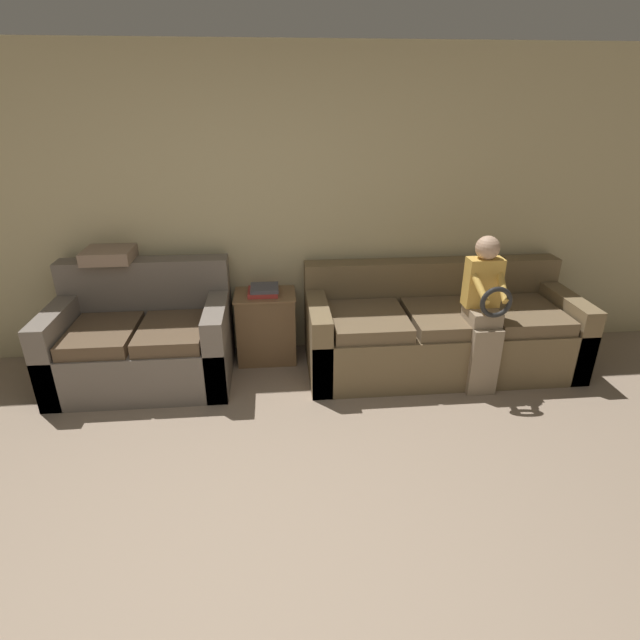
{
  "coord_description": "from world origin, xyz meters",
  "views": [
    {
      "loc": [
        0.19,
        -1.5,
        2.15
      ],
      "look_at": [
        0.48,
        1.63,
        0.74
      ],
      "focal_mm": 28.0,
      "sensor_mm": 36.0,
      "label": 1
    }
  ],
  "objects_px": {
    "side_shelf": "(266,326)",
    "throw_pillow": "(110,254)",
    "couch_main": "(439,331)",
    "couch_side": "(144,341)",
    "child_left_seated": "(484,307)",
    "book_stack": "(264,290)"
  },
  "relations": [
    {
      "from": "throw_pillow",
      "to": "child_left_seated",
      "type": "bearing_deg",
      "value": -13.11
    },
    {
      "from": "couch_main",
      "to": "book_stack",
      "type": "bearing_deg",
      "value": 171.22
    },
    {
      "from": "couch_main",
      "to": "book_stack",
      "type": "height_order",
      "value": "couch_main"
    },
    {
      "from": "side_shelf",
      "to": "throw_pillow",
      "type": "bearing_deg",
      "value": 177.02
    },
    {
      "from": "child_left_seated",
      "to": "side_shelf",
      "type": "xyz_separation_m",
      "value": [
        -1.68,
        0.62,
        -0.37
      ]
    },
    {
      "from": "book_stack",
      "to": "throw_pillow",
      "type": "xyz_separation_m",
      "value": [
        -1.23,
        0.07,
        0.33
      ]
    },
    {
      "from": "child_left_seated",
      "to": "throw_pillow",
      "type": "bearing_deg",
      "value": 166.89
    },
    {
      "from": "book_stack",
      "to": "couch_side",
      "type": "bearing_deg",
      "value": -166.93
    },
    {
      "from": "child_left_seated",
      "to": "throw_pillow",
      "type": "distance_m",
      "value": 3.01
    },
    {
      "from": "couch_main",
      "to": "side_shelf",
      "type": "relative_size",
      "value": 3.66
    },
    {
      "from": "couch_main",
      "to": "book_stack",
      "type": "xyz_separation_m",
      "value": [
        -1.49,
        0.23,
        0.34
      ]
    },
    {
      "from": "child_left_seated",
      "to": "book_stack",
      "type": "xyz_separation_m",
      "value": [
        -1.69,
        0.61,
        -0.03
      ]
    },
    {
      "from": "side_shelf",
      "to": "book_stack",
      "type": "distance_m",
      "value": 0.33
    },
    {
      "from": "couch_main",
      "to": "child_left_seated",
      "type": "bearing_deg",
      "value": -61.99
    },
    {
      "from": "side_shelf",
      "to": "book_stack",
      "type": "xyz_separation_m",
      "value": [
        -0.01,
        -0.01,
        0.33
      ]
    },
    {
      "from": "couch_side",
      "to": "throw_pillow",
      "type": "relative_size",
      "value": 3.64
    },
    {
      "from": "couch_main",
      "to": "couch_side",
      "type": "height_order",
      "value": "couch_side"
    },
    {
      "from": "couch_side",
      "to": "couch_main",
      "type": "bearing_deg",
      "value": -0.03
    },
    {
      "from": "child_left_seated",
      "to": "couch_main",
      "type": "bearing_deg",
      "value": 118.01
    },
    {
      "from": "couch_side",
      "to": "side_shelf",
      "type": "relative_size",
      "value": 2.24
    },
    {
      "from": "throw_pillow",
      "to": "side_shelf",
      "type": "bearing_deg",
      "value": -2.98
    },
    {
      "from": "side_shelf",
      "to": "book_stack",
      "type": "bearing_deg",
      "value": -131.91
    }
  ]
}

